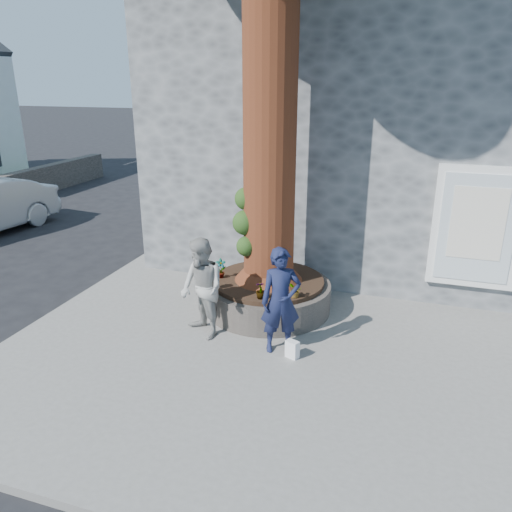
% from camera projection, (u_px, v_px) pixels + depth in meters
% --- Properties ---
extents(ground, '(120.00, 120.00, 0.00)m').
position_uv_depth(ground, '(183.00, 361.00, 7.86)').
color(ground, black).
rests_on(ground, ground).
extents(pavement, '(9.00, 8.00, 0.12)m').
position_uv_depth(pavement, '(291.00, 342.00, 8.30)').
color(pavement, slate).
rests_on(pavement, ground).
extents(yellow_line, '(0.10, 30.00, 0.01)m').
position_uv_depth(yellow_line, '(63.00, 308.00, 9.64)').
color(yellow_line, yellow).
rests_on(yellow_line, ground).
extents(stone_shop, '(10.30, 8.30, 6.30)m').
position_uv_depth(stone_shop, '(394.00, 122.00, 12.50)').
color(stone_shop, '#4F5255').
rests_on(stone_shop, ground).
extents(planter, '(2.30, 2.30, 0.60)m').
position_uv_depth(planter, '(268.00, 294.00, 9.28)').
color(planter, black).
rests_on(planter, pavement).
extents(man, '(0.73, 0.62, 1.70)m').
position_uv_depth(man, '(281.00, 301.00, 7.68)').
color(man, '#151A39').
rests_on(man, pavement).
extents(woman, '(1.04, 1.00, 1.69)m').
position_uv_depth(woman, '(202.00, 289.00, 8.14)').
color(woman, '#9D9C97').
rests_on(woman, pavement).
extents(shopping_bag, '(0.23, 0.19, 0.28)m').
position_uv_depth(shopping_bag, '(292.00, 349.00, 7.70)').
color(shopping_bag, white).
rests_on(shopping_bag, pavement).
extents(plant_a, '(0.23, 0.22, 0.37)m').
position_uv_depth(plant_a, '(221.00, 269.00, 9.17)').
color(plant_a, gray).
rests_on(plant_a, planter).
extents(plant_b, '(0.28, 0.28, 0.38)m').
position_uv_depth(plant_b, '(207.00, 281.00, 8.59)').
color(plant_b, gray).
rests_on(plant_b, planter).
extents(plant_c, '(0.21, 0.21, 0.30)m').
position_uv_depth(plant_c, '(261.00, 290.00, 8.33)').
color(plant_c, gray).
rests_on(plant_c, planter).
extents(plant_d, '(0.32, 0.32, 0.27)m').
position_uv_depth(plant_d, '(295.00, 290.00, 8.36)').
color(plant_d, gray).
rests_on(plant_d, planter).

